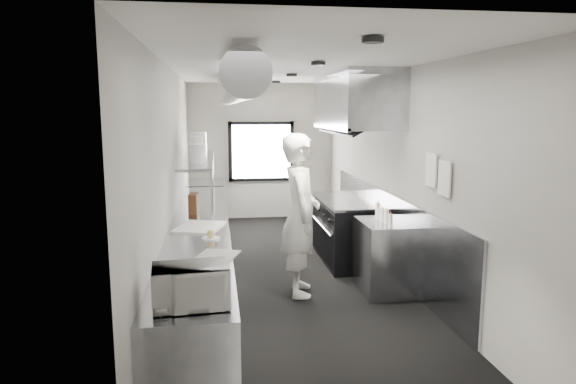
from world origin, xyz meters
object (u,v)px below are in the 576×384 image
object	(u,v)px
pass_shelf	(199,160)
range	(349,230)
line_cook	(300,215)
prep_counter	(201,260)
bottle_station	(386,257)
cutting_board	(199,227)
squeeze_bottle_e	(378,210)
knife_block	(194,203)
deli_tub_b	(178,271)
squeeze_bottle_a	(390,221)
squeeze_bottle_c	(382,215)
far_work_table	(206,205)
plate_stack_a	(197,153)
plate_stack_d	(200,143)
squeeze_bottle_d	(378,213)
deli_tub_a	(178,275)
plate_stack_b	(197,148)
small_plate	(211,238)
plate_stack_c	(197,144)
microwave	(191,286)
exhaust_hood	(356,101)
squeeze_bottle_b	(386,216)

from	to	relation	value
pass_shelf	range	world-z (taller)	pass_shelf
range	line_cook	bearing A→B (deg)	-126.74
prep_counter	bottle_station	bearing A→B (deg)	-4.97
pass_shelf	cutting_board	world-z (taller)	pass_shelf
bottle_station	cutting_board	size ratio (longest dim) A/B	1.42
squeeze_bottle_e	knife_block	bearing A→B (deg)	165.74
range	deli_tub_b	bearing A→B (deg)	-125.81
squeeze_bottle_a	squeeze_bottle_c	world-z (taller)	squeeze_bottle_c
far_work_table	knife_block	bearing A→B (deg)	-91.71
plate_stack_a	squeeze_bottle_c	distance (m)	2.56
deli_tub_b	squeeze_bottle_a	size ratio (longest dim) A/B	0.89
bottle_station	cutting_board	distance (m)	2.34
plate_stack_d	squeeze_bottle_a	xyz separation A→B (m)	(2.27, -2.67, -0.77)
squeeze_bottle_c	squeeze_bottle_d	distance (m)	0.17
squeeze_bottle_e	deli_tub_a	bearing A→B (deg)	-137.15
pass_shelf	line_cook	distance (m)	2.10
far_work_table	deli_tub_a	size ratio (longest dim) A/B	7.82
squeeze_bottle_c	deli_tub_a	bearing A→B (deg)	-140.84
plate_stack_d	deli_tub_b	bearing A→B (deg)	-91.06
range	plate_stack_b	size ratio (longest dim) A/B	4.88
small_plate	plate_stack_c	xyz separation A→B (m)	(-0.20, 2.46, 0.85)
pass_shelf	squeeze_bottle_d	xyz separation A→B (m)	(2.26, -1.56, -0.56)
deli_tub_a	knife_block	world-z (taller)	knife_block
deli_tub_a	squeeze_bottle_e	distance (m)	3.24
squeeze_bottle_d	squeeze_bottle_e	bearing A→B (deg)	73.48
line_cook	squeeze_bottle_c	distance (m)	1.00
line_cook	pass_shelf	bearing A→B (deg)	43.74
deli_tub_a	plate_stack_d	distance (m)	4.37
prep_counter	small_plate	size ratio (longest dim) A/B	30.90
range	small_plate	bearing A→B (deg)	-136.20
bottle_station	squeeze_bottle_a	distance (m)	0.61
knife_block	squeeze_bottle_a	xyz separation A→B (m)	(2.32, -1.17, -0.05)
deli_tub_b	plate_stack_d	bearing A→B (deg)	88.94
plate_stack_b	squeeze_bottle_a	world-z (taller)	plate_stack_b
deli_tub_b	squeeze_bottle_d	size ratio (longest dim) A/B	0.89
far_work_table	squeeze_bottle_e	bearing A→B (deg)	-58.09
cutting_board	squeeze_bottle_d	xyz separation A→B (m)	(2.21, 0.15, 0.07)
prep_counter	squeeze_bottle_a	xyz separation A→B (m)	(2.23, -0.50, 0.53)
squeeze_bottle_c	squeeze_bottle_d	xyz separation A→B (m)	(0.01, 0.17, -0.01)
prep_counter	plate_stack_c	bearing A→B (deg)	92.07
plate_stack_c	deli_tub_a	bearing A→B (deg)	-90.77
squeeze_bottle_a	pass_shelf	bearing A→B (deg)	138.70
microwave	plate_stack_c	world-z (taller)	plate_stack_c
exhaust_hood	cutting_board	size ratio (longest dim) A/B	3.46
squeeze_bottle_a	squeeze_bottle_d	distance (m)	0.44
squeeze_bottle_a	squeeze_bottle_b	size ratio (longest dim) A/B	0.88
range	squeeze_bottle_d	xyz separation A→B (m)	(0.03, -1.26, 0.51)
bottle_station	squeeze_bottle_d	distance (m)	0.55
plate_stack_c	squeeze_bottle_d	world-z (taller)	plate_stack_c
small_plate	squeeze_bottle_d	size ratio (longest dim) A/B	1.22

